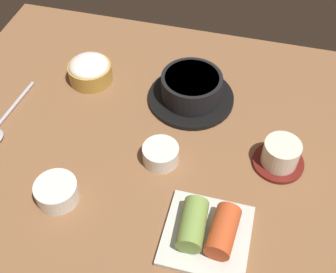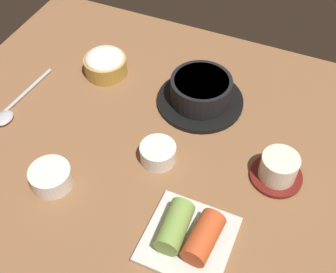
# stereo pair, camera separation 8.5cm
# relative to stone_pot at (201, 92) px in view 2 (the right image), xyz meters

# --- Properties ---
(dining_table) EXTENTS (1.00, 0.76, 0.02)m
(dining_table) POSITION_rel_stone_pot_xyz_m (-0.03, -0.12, -0.04)
(dining_table) COLOR brown
(dining_table) RESTS_ON ground
(stone_pot) EXTENTS (0.19, 0.19, 0.07)m
(stone_pot) POSITION_rel_stone_pot_xyz_m (0.00, 0.00, 0.00)
(stone_pot) COLOR black
(stone_pot) RESTS_ON dining_table
(rice_bowl) EXTENTS (0.10, 0.10, 0.06)m
(rice_bowl) POSITION_rel_stone_pot_xyz_m (-0.24, 0.01, -0.00)
(rice_bowl) COLOR #B78C38
(rice_bowl) RESTS_ON dining_table
(tea_cup_with_saucer) EXTENTS (0.10, 0.10, 0.06)m
(tea_cup_with_saucer) POSITION_rel_stone_pot_xyz_m (0.20, -0.13, -0.00)
(tea_cup_with_saucer) COLOR maroon
(tea_cup_with_saucer) RESTS_ON dining_table
(banchan_cup_center) EXTENTS (0.07, 0.07, 0.04)m
(banchan_cup_center) POSITION_rel_stone_pot_xyz_m (-0.02, -0.18, -0.01)
(banchan_cup_center) COLOR white
(banchan_cup_center) RESTS_ON dining_table
(kimchi_plate) EXTENTS (0.15, 0.15, 0.05)m
(kimchi_plate) POSITION_rel_stone_pot_xyz_m (0.10, -0.32, -0.01)
(kimchi_plate) COLOR silver
(kimchi_plate) RESTS_ON dining_table
(side_bowl_near) EXTENTS (0.08, 0.08, 0.04)m
(side_bowl_near) POSITION_rel_stone_pot_xyz_m (-0.18, -0.31, -0.01)
(side_bowl_near) COLOR white
(side_bowl_near) RESTS_ON dining_table
(spoon) EXTENTS (0.04, 0.20, 0.01)m
(spoon) POSITION_rel_stone_pot_xyz_m (-0.36, -0.19, -0.02)
(spoon) COLOR #B7B7BC
(spoon) RESTS_ON dining_table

